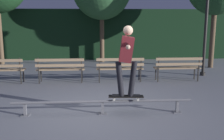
{
  "coord_description": "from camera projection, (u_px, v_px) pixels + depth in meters",
  "views": [
    {
      "loc": [
        -0.13,
        -5.68,
        2.04
      ],
      "look_at": [
        0.26,
        0.64,
        0.85
      ],
      "focal_mm": 41.33,
      "sensor_mm": 36.0,
      "label": 1
    }
  ],
  "objects": [
    {
      "name": "park_bench_left_center",
      "position": [
        60.0,
        67.0,
        8.63
      ],
      "size": [
        1.6,
        0.42,
        0.88
      ],
      "color": "#282623",
      "rests_on": "ground"
    },
    {
      "name": "skateboarder",
      "position": [
        127.0,
        55.0,
        5.58
      ],
      "size": [
        0.63,
        1.41,
        1.56
      ],
      "color": "black",
      "rests_on": "skateboard"
    },
    {
      "name": "park_bench_right_center",
      "position": [
        120.0,
        67.0,
        8.76
      ],
      "size": [
        1.6,
        0.42,
        0.88
      ],
      "color": "#282623",
      "rests_on": "ground"
    },
    {
      "name": "grind_rail",
      "position": [
        102.0,
        103.0,
        5.75
      ],
      "size": [
        4.02,
        0.18,
        0.32
      ],
      "color": "slate",
      "rests_on": "ground"
    },
    {
      "name": "lamp_post_right",
      "position": [
        207.0,
        9.0,
        9.49
      ],
      "size": [
        0.32,
        0.32,
        3.9
      ],
      "color": "#282623",
      "rests_on": "ground"
    },
    {
      "name": "ground_plane",
      "position": [
        102.0,
        111.0,
        5.96
      ],
      "size": [
        90.0,
        90.0,
        0.0
      ],
      "primitive_type": "plane",
      "color": "slate"
    },
    {
      "name": "hedge_backdrop",
      "position": [
        98.0,
        34.0,
        14.36
      ],
      "size": [
        24.0,
        1.2,
        2.7
      ],
      "primitive_type": "cube",
      "color": "black",
      "rests_on": "ground"
    },
    {
      "name": "park_bench_rightmost",
      "position": [
        178.0,
        66.0,
        8.88
      ],
      "size": [
        1.6,
        0.42,
        0.88
      ],
      "color": "#282623",
      "rests_on": "ground"
    },
    {
      "name": "skateboard",
      "position": [
        126.0,
        97.0,
        5.76
      ],
      "size": [
        0.79,
        0.26,
        0.09
      ],
      "color": "black",
      "rests_on": "grind_rail"
    }
  ]
}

